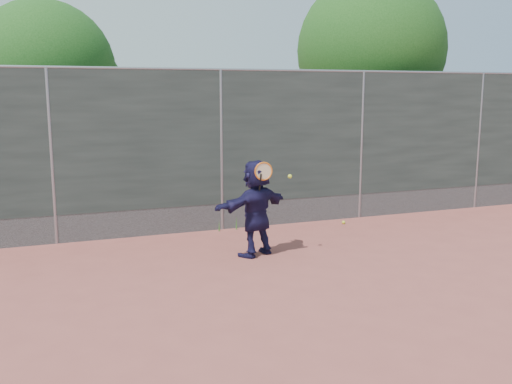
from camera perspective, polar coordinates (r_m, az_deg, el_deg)
name	(u,v)px	position (r m, az deg, el deg)	size (l,w,h in m)	color
ground	(298,287)	(7.82, 4.22, -9.47)	(80.00, 80.00, 0.00)	#9E4C42
player	(256,208)	(9.09, 0.00, -1.60)	(1.44, 0.46, 1.55)	#19153C
ball_ground	(344,222)	(11.48, 8.75, -3.02)	(0.07, 0.07, 0.07)	#C8D830
fence	(221,147)	(10.70, -3.50, 4.53)	(20.00, 0.06, 3.03)	#38423D
swing_action	(266,173)	(8.84, 1.01, 1.92)	(0.65, 0.14, 0.51)	orange
tree_right	(376,55)	(14.70, 11.92, 13.29)	(3.78, 3.60, 5.39)	#382314
tree_left	(52,76)	(13.25, -19.69, 10.91)	(3.15, 3.00, 4.53)	#382314
weed_clump	(239,222)	(10.92, -1.76, -3.06)	(0.68, 0.07, 0.30)	#387226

